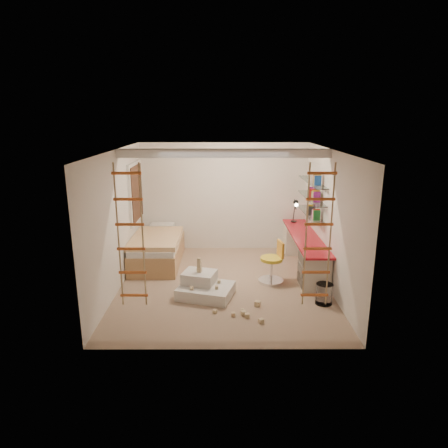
{
  "coord_description": "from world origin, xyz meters",
  "views": [
    {
      "loc": [
        -0.02,
        -7.24,
        3.19
      ],
      "look_at": [
        0.0,
        0.3,
        1.15
      ],
      "focal_mm": 32.0,
      "sensor_mm": 36.0,
      "label": 1
    }
  ],
  "objects_px": {
    "desk": "(304,251)",
    "swivel_chair": "(272,267)",
    "bed": "(158,249)",
    "play_platform": "(204,287)"
  },
  "relations": [
    {
      "from": "desk",
      "to": "bed",
      "type": "height_order",
      "value": "desk"
    },
    {
      "from": "swivel_chair",
      "to": "bed",
      "type": "bearing_deg",
      "value": 155.75
    },
    {
      "from": "desk",
      "to": "swivel_chair",
      "type": "relative_size",
      "value": 3.34
    },
    {
      "from": "bed",
      "to": "desk",
      "type": "bearing_deg",
      "value": -6.49
    },
    {
      "from": "swivel_chair",
      "to": "play_platform",
      "type": "xyz_separation_m",
      "value": [
        -1.33,
        -0.61,
        -0.15
      ]
    },
    {
      "from": "bed",
      "to": "swivel_chair",
      "type": "bearing_deg",
      "value": -24.25
    },
    {
      "from": "desk",
      "to": "swivel_chair",
      "type": "height_order",
      "value": "swivel_chair"
    },
    {
      "from": "swivel_chair",
      "to": "desk",
      "type": "bearing_deg",
      "value": 43.97
    },
    {
      "from": "bed",
      "to": "swivel_chair",
      "type": "height_order",
      "value": "swivel_chair"
    },
    {
      "from": "desk",
      "to": "swivel_chair",
      "type": "distance_m",
      "value": 1.06
    }
  ]
}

